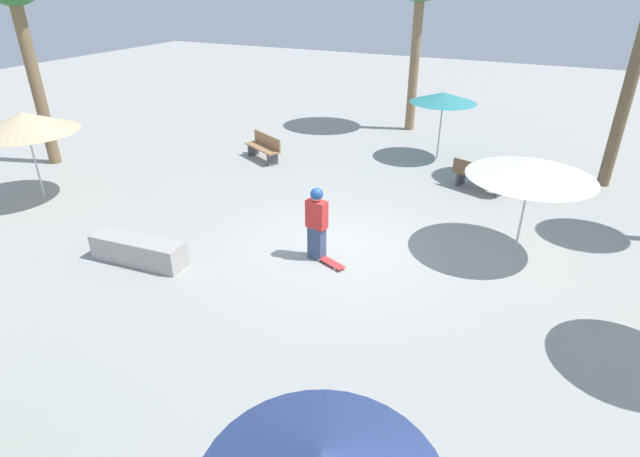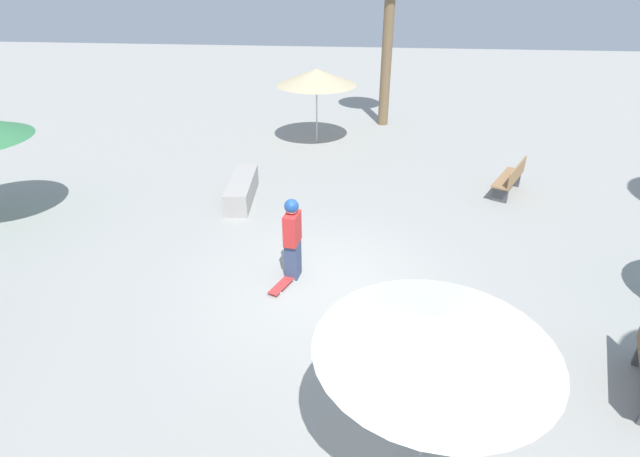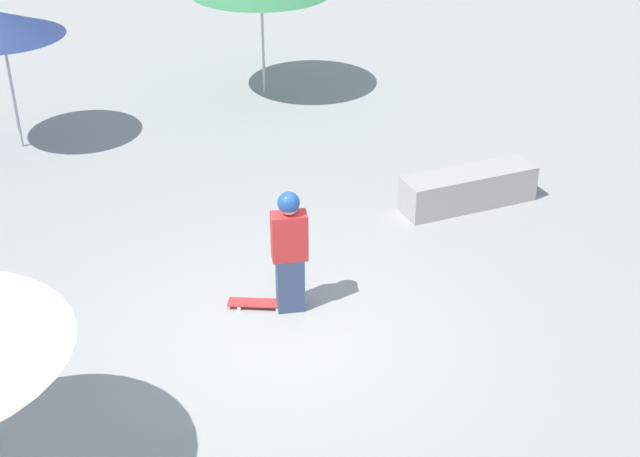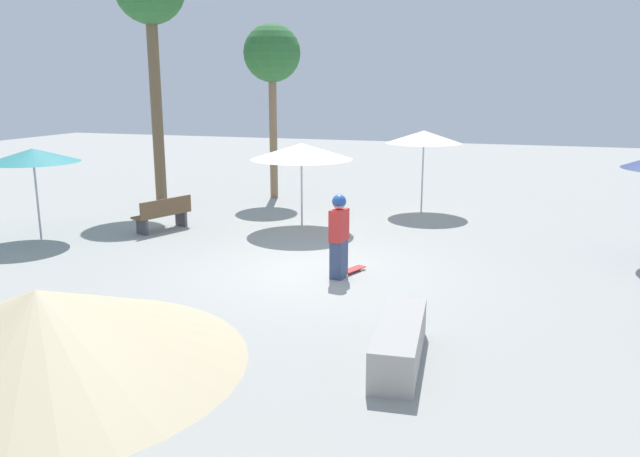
# 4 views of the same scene
# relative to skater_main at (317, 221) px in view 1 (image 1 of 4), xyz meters

# --- Properties ---
(ground_plane) EXTENTS (60.00, 60.00, 0.00)m
(ground_plane) POSITION_rel_skater_main_xyz_m (0.52, -0.17, -0.89)
(ground_plane) COLOR #9E9E99
(skater_main) EXTENTS (0.31, 0.47, 1.66)m
(skater_main) POSITION_rel_skater_main_xyz_m (0.00, 0.00, 0.00)
(skater_main) COLOR #38476B
(skater_main) RESTS_ON ground_plane
(skateboard) EXTENTS (0.48, 0.82, 0.07)m
(skateboard) POSITION_rel_skater_main_xyz_m (-0.14, -0.38, -0.84)
(skateboard) COLOR red
(skateboard) RESTS_ON ground_plane
(concrete_ledge) EXTENTS (0.75, 2.18, 0.56)m
(concrete_ledge) POSITION_rel_skater_main_xyz_m (-1.85, 3.40, -0.61)
(concrete_ledge) COLOR #A8A39E
(concrete_ledge) RESTS_ON ground_plane
(bench_near) EXTENTS (1.13, 1.62, 0.85)m
(bench_near) POSITION_rel_skater_main_xyz_m (5.12, 4.49, -0.47)
(bench_near) COLOR #47474C
(bench_near) RESTS_ON ground_plane
(bench_far) EXTENTS (0.97, 1.65, 0.85)m
(bench_far) POSITION_rel_skater_main_xyz_m (5.47, -2.52, -0.47)
(bench_far) COLOR #47474C
(bench_far) RESTS_ON ground_plane
(shade_umbrella_teal) EXTENTS (2.16, 2.16, 2.22)m
(shade_umbrella_teal) POSITION_rel_skater_main_xyz_m (7.81, -0.75, 1.16)
(shade_umbrella_teal) COLOR #B7B7BC
(shade_umbrella_teal) RESTS_ON ground_plane
(shade_umbrella_tan) EXTENTS (2.63, 2.63, 2.44)m
(shade_umbrella_tan) POSITION_rel_skater_main_xyz_m (-0.42, 8.26, 1.29)
(shade_umbrella_tan) COLOR #B7B7BC
(shade_umbrella_tan) RESTS_ON ground_plane
(shade_umbrella_white) EXTENTS (2.66, 2.66, 2.23)m
(shade_umbrella_white) POSITION_rel_skater_main_xyz_m (2.17, -3.94, 1.13)
(shade_umbrella_white) COLOR #B7B7BC
(shade_umbrella_white) RESTS_ON ground_plane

